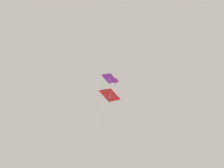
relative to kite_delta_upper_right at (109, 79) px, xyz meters
The scene contains 3 objects.
kite_delta_upper_right is the anchor object (origin of this frame).
kite_diamond_near_left 6.67m from the kite_delta_upper_right, 126.87° to the left, with size 1.51×1.63×6.13m.
kite_delta_highest 6.36m from the kite_delta_upper_right, 32.63° to the right, with size 2.43×3.48×8.08m.
Camera 1 is at (22.22, -20.17, 6.04)m, focal length 29.11 mm.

